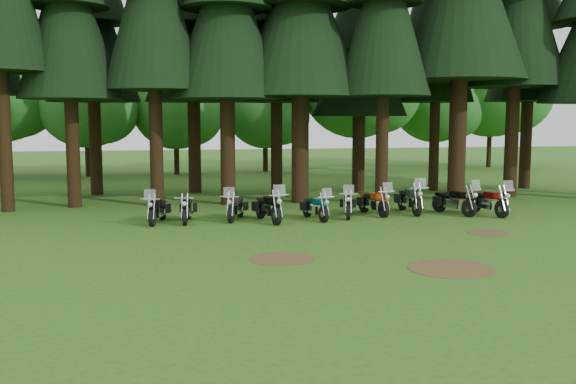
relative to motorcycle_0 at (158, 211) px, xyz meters
name	(u,v)px	position (x,y,z in m)	size (l,w,h in m)	color
ground	(364,241)	(6.29, -4.75, -0.45)	(120.00, 120.00, 0.00)	#285817
pine_back_4	(360,31)	(10.33, 8.49, 7.80)	(4.94, 4.94, 13.78)	#301F10
pine_back_5	(438,1)	(14.36, 8.11, 9.33)	(3.94, 3.94, 16.33)	#301F10
pine_back_6	(532,2)	(19.65, 8.03, 9.48)	(4.59, 4.59, 16.58)	#301F10
decid_1	(2,86)	(-9.70, 21.01, 5.38)	(7.91, 7.69, 9.88)	#301F10
decid_2	(90,100)	(-4.15, 20.02, 4.50)	(6.72, 6.53, 8.40)	#301F10
decid_3	(180,108)	(1.58, 20.38, 4.06)	(6.12, 5.95, 7.65)	#301F10
decid_4	(269,110)	(7.87, 21.57, 3.92)	(5.93, 5.76, 7.41)	#301F10
decid_5	(363,84)	(14.58, 20.96, 5.78)	(8.45, 8.21, 10.56)	#301F10
decid_6	(440,100)	(21.14, 22.25, 4.75)	(7.06, 6.86, 8.82)	#301F10
decid_7	(497,87)	(25.75, 22.07, 5.77)	(8.44, 8.20, 10.55)	#301F10
dirt_patch_0	(281,259)	(3.29, -6.75, -0.45)	(1.80, 1.80, 0.01)	#4C3D1E
dirt_patch_1	(488,233)	(10.79, -4.25, -0.45)	(1.40, 1.40, 0.01)	#4C3D1E
dirt_patch_2	(451,268)	(7.29, -8.75, -0.45)	(2.20, 2.20, 0.01)	#4C3D1E
motorcycle_0	(158,211)	(0.00, 0.00, 0.00)	(0.79, 2.13, 1.35)	black
motorcycle_1	(187,210)	(1.06, 0.03, -0.01)	(0.43, 2.11, 0.86)	black
motorcycle_2	(236,208)	(2.88, 0.16, 0.00)	(0.99, 2.09, 1.35)	black
motorcycle_3	(268,208)	(4.00, -0.51, 0.04)	(0.75, 2.36, 1.48)	black
motorcycle_4	(315,208)	(5.81, -0.39, -0.02)	(0.67, 2.06, 1.30)	black
motorcycle_5	(348,205)	(7.22, 0.03, 0.00)	(0.85, 2.14, 1.36)	black
motorcycle_6	(374,203)	(8.35, 0.32, 0.01)	(0.70, 2.22, 1.39)	black
motorcycle_7	(410,201)	(9.93, 0.48, 0.06)	(0.46, 2.42, 1.53)	black
motorcycle_8	(454,202)	(11.52, -0.19, 0.04)	(1.06, 2.29, 1.47)	black
motorcycle_9	(488,203)	(12.75, -0.63, 0.04)	(0.74, 2.34, 1.47)	black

